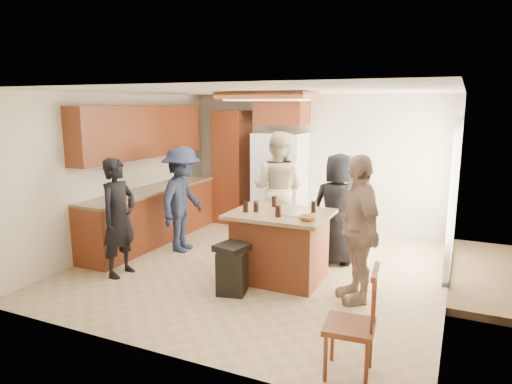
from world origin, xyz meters
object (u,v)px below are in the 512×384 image
at_px(person_front_left, 119,218).
at_px(person_behind_right, 338,209).
at_px(refrigerator, 280,181).
at_px(person_behind_left, 278,189).
at_px(kitchen_island, 280,245).
at_px(trash_bin, 232,269).
at_px(person_side_right, 358,229).
at_px(spindle_chair, 352,327).
at_px(person_counter, 183,200).

xyz_separation_m(person_front_left, person_behind_right, (2.58, 1.72, 0.01)).
relative_size(person_front_left, refrigerator, 0.90).
bearing_deg(person_front_left, person_behind_left, -32.90).
bearing_deg(kitchen_island, person_behind_right, 61.47).
height_order(person_front_left, person_behind_left, person_behind_left).
height_order(person_behind_left, trash_bin, person_behind_left).
bearing_deg(person_front_left, kitchen_island, -69.24).
distance_m(person_side_right, refrigerator, 3.32).
bearing_deg(spindle_chair, person_counter, 144.71).
relative_size(person_counter, refrigerator, 0.93).
relative_size(kitchen_island, trash_bin, 2.03).
bearing_deg(refrigerator, spindle_chair, -60.86).
xyz_separation_m(person_side_right, kitchen_island, (-1.06, 0.22, -0.41)).
relative_size(person_behind_left, spindle_chair, 1.90).
bearing_deg(person_behind_left, person_behind_right, 158.45).
bearing_deg(person_counter, person_side_right, -108.83).
distance_m(person_behind_right, trash_bin, 1.93).
xyz_separation_m(person_behind_right, kitchen_island, (-0.52, -0.96, -0.34)).
relative_size(person_front_left, person_behind_right, 0.99).
distance_m(person_behind_right, spindle_chair, 2.91).
bearing_deg(person_side_right, spindle_chair, -21.55).
relative_size(person_behind_right, person_counter, 0.98).
height_order(person_behind_right, trash_bin, person_behind_right).
xyz_separation_m(person_behind_left, person_side_right, (1.67, -1.65, -0.06)).
bearing_deg(person_front_left, refrigerator, -18.43).
height_order(person_front_left, person_side_right, person_side_right).
relative_size(person_behind_right, kitchen_island, 1.28).
height_order(person_behind_left, spindle_chair, person_behind_left).
bearing_deg(person_counter, kitchen_island, -110.09).
height_order(person_counter, refrigerator, refrigerator).
relative_size(person_front_left, trash_bin, 2.58).
bearing_deg(person_behind_left, spindle_chair, 122.76).
distance_m(person_counter, spindle_chair, 4.00).
xyz_separation_m(person_side_right, trash_bin, (-1.44, -0.46, -0.56)).
height_order(refrigerator, trash_bin, refrigerator).
bearing_deg(spindle_chair, refrigerator, 119.14).
relative_size(person_behind_right, spindle_chair, 1.65).
bearing_deg(person_counter, spindle_chair, -130.39).
bearing_deg(person_behind_left, person_counter, 37.78).
distance_m(person_behind_left, kitchen_island, 1.63).
xyz_separation_m(person_side_right, person_counter, (-2.93, 0.72, -0.05)).
relative_size(person_side_right, kitchen_island, 1.38).
height_order(refrigerator, spindle_chair, refrigerator).
bearing_deg(person_behind_left, kitchen_island, 114.12).
distance_m(person_counter, refrigerator, 2.11).
xyz_separation_m(person_side_right, spindle_chair, (0.32, -1.58, -0.43)).
relative_size(person_front_left, person_behind_left, 0.86).
relative_size(person_side_right, person_counter, 1.05).
bearing_deg(trash_bin, kitchen_island, 61.06).
relative_size(refrigerator, trash_bin, 2.86).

